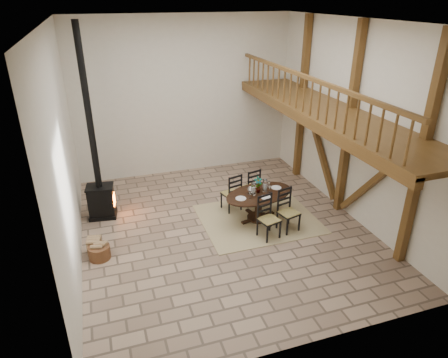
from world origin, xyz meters
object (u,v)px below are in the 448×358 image
object	(u,v)px
dining_table	(259,205)
wood_stove	(98,179)
log_basket	(99,252)
log_stack	(95,246)

from	to	relation	value
dining_table	wood_stove	bearing A→B (deg)	145.39
log_basket	log_stack	size ratio (longest dim) A/B	1.17
wood_stove	log_stack	size ratio (longest dim) A/B	11.90
log_stack	wood_stove	bearing A→B (deg)	81.12
wood_stove	log_basket	xyz separation A→B (m)	(-0.17, -1.93, -0.94)
wood_stove	log_basket	distance (m)	2.16
wood_stove	log_stack	bearing A→B (deg)	-90.75
log_stack	log_basket	bearing A→B (deg)	-68.46
dining_table	log_stack	size ratio (longest dim) A/B	5.52
dining_table	log_stack	xyz separation A→B (m)	(-4.20, -0.24, -0.24)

